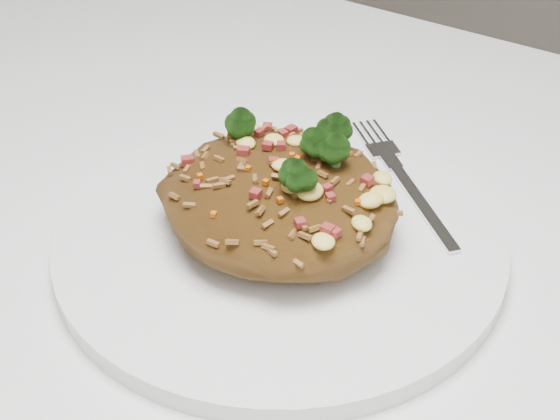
# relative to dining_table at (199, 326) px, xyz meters

# --- Properties ---
(dining_table) EXTENTS (1.20, 0.80, 0.75)m
(dining_table) POSITION_rel_dining_table_xyz_m (0.00, 0.00, 0.00)
(dining_table) COLOR white
(dining_table) RESTS_ON ground
(plate) EXTENTS (0.29, 0.29, 0.01)m
(plate) POSITION_rel_dining_table_xyz_m (0.06, 0.02, 0.10)
(plate) COLOR white
(plate) RESTS_ON dining_table
(fried_rice) EXTENTS (0.15, 0.14, 0.07)m
(fried_rice) POSITION_rel_dining_table_xyz_m (0.06, 0.02, 0.14)
(fried_rice) COLOR brown
(fried_rice) RESTS_ON plate
(fork) EXTENTS (0.13, 0.12, 0.00)m
(fork) POSITION_rel_dining_table_xyz_m (0.11, 0.11, 0.11)
(fork) COLOR silver
(fork) RESTS_ON plate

